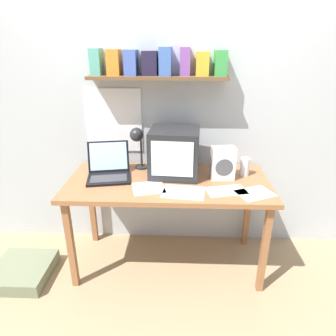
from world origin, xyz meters
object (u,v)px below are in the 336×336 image
at_px(space_heater, 223,163).
at_px(loose_paper_near_laptop, 183,192).
at_px(crt_monitor, 174,153).
at_px(printed_handout, 226,191).
at_px(desk_lamp, 137,139).
at_px(open_notebook, 149,188).
at_px(laptop, 109,169).
at_px(loose_paper_near_monitor, 255,193).
at_px(corner_desk, 168,189).
at_px(floor_cushion, 22,271).
at_px(juice_glass, 245,168).

xyz_separation_m(space_heater, loose_paper_near_laptop, (-0.29, -0.25, -0.12)).
distance_m(crt_monitor, printed_handout, 0.49).
distance_m(loose_paper_near_laptop, printed_handout, 0.30).
relative_size(desk_lamp, open_notebook, 1.34).
bearing_deg(printed_handout, laptop, 165.56).
distance_m(space_heater, loose_paper_near_laptop, 0.40).
bearing_deg(loose_paper_near_monitor, space_heater, 128.37).
relative_size(corner_desk, floor_cushion, 3.47).
relative_size(laptop, open_notebook, 1.42).
bearing_deg(corner_desk, laptop, 171.99).
distance_m(crt_monitor, desk_lamp, 0.31).
bearing_deg(open_notebook, desk_lamp, 109.07).
distance_m(laptop, loose_paper_near_laptop, 0.63).
bearing_deg(juice_glass, loose_paper_near_laptop, -146.66).
bearing_deg(desk_lamp, loose_paper_near_monitor, -1.93).
relative_size(space_heater, floor_cushion, 0.57).
bearing_deg(juice_glass, loose_paper_near_monitor, -87.36).
xyz_separation_m(desk_lamp, loose_paper_near_monitor, (0.84, -0.38, -0.26)).
xyz_separation_m(crt_monitor, desk_lamp, (-0.29, 0.07, 0.08)).
bearing_deg(printed_handout, corner_desk, 158.84).
bearing_deg(floor_cushion, loose_paper_near_laptop, 1.22).
xyz_separation_m(laptop, space_heater, (0.86, -0.01, 0.06)).
relative_size(laptop, loose_paper_near_laptop, 1.22).
xyz_separation_m(laptop, loose_paper_near_laptop, (0.57, -0.26, -0.06)).
xyz_separation_m(loose_paper_near_laptop, open_notebook, (-0.25, 0.06, 0.00)).
xyz_separation_m(space_heater, floor_cushion, (-1.54, -0.27, -0.82)).
xyz_separation_m(crt_monitor, floor_cushion, (-1.18, -0.33, -0.88)).
xyz_separation_m(laptop, juice_glass, (1.04, 0.05, 0.00)).
relative_size(corner_desk, printed_handout, 5.00).
height_order(desk_lamp, space_heater, desk_lamp).
distance_m(desk_lamp, juice_glass, 0.85).
bearing_deg(juice_glass, printed_handout, -122.10).
relative_size(loose_paper_near_laptop, floor_cushion, 0.71).
height_order(desk_lamp, floor_cushion, desk_lamp).
relative_size(crt_monitor, loose_paper_near_laptop, 1.27).
distance_m(laptop, loose_paper_near_monitor, 1.09).
relative_size(crt_monitor, juice_glass, 2.77).
height_order(loose_paper_near_laptop, open_notebook, same).
relative_size(corner_desk, desk_lamp, 4.26).
bearing_deg(desk_lamp, floor_cushion, -133.16).
distance_m(corner_desk, loose_paper_near_laptop, 0.23).
distance_m(corner_desk, desk_lamp, 0.45).
bearing_deg(floor_cushion, corner_desk, 10.90).
xyz_separation_m(loose_paper_near_laptop, printed_handout, (0.30, 0.03, 0.00)).
relative_size(crt_monitor, loose_paper_near_monitor, 1.35).
bearing_deg(crt_monitor, loose_paper_near_monitor, -24.29).
bearing_deg(floor_cushion, printed_handout, 2.20).
height_order(crt_monitor, loose_paper_near_monitor, crt_monitor).
xyz_separation_m(desk_lamp, open_notebook, (0.11, -0.32, -0.26)).
distance_m(laptop, printed_handout, 0.90).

